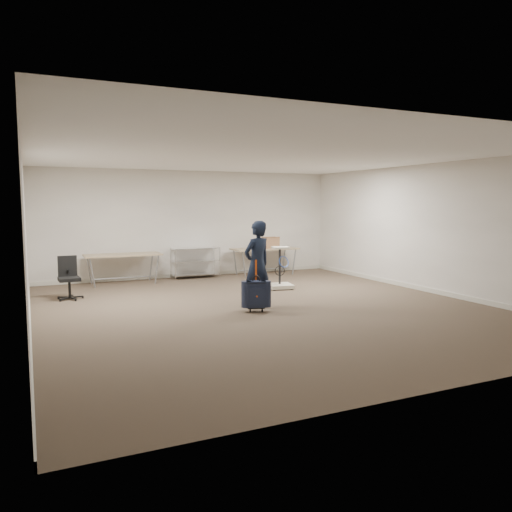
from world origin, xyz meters
name	(u,v)px	position (x,y,z in m)	size (l,w,h in m)	color
ground	(265,308)	(0.00, 0.00, 0.00)	(9.00, 9.00, 0.00)	#473A2B
room_shell	(236,293)	(0.00, 1.38, 0.05)	(8.00, 9.00, 9.00)	beige
folding_table_left	(123,256)	(-1.90, 3.95, 0.68)	(1.80, 0.75, 0.73)	#9E8261
folding_table_right	(265,250)	(1.90, 3.95, 0.68)	(1.80, 0.75, 0.73)	#9E8261
wire_shelf	(195,261)	(0.00, 4.20, 0.44)	(1.22, 0.47, 0.80)	silver
person	(257,264)	(-0.10, 0.13, 0.81)	(0.59, 0.39, 1.62)	black
suitcase	(256,294)	(-0.29, -0.24, 0.32)	(0.39, 0.29, 0.94)	black
office_chair	(69,286)	(-3.24, 2.45, 0.27)	(0.53, 0.53, 0.88)	black
equipment_cart	(280,278)	(1.25, 1.77, 0.25)	(0.60, 0.60, 0.96)	silver
cardboard_box	(271,243)	(2.06, 3.91, 0.88)	(0.40, 0.30, 0.30)	#9C7748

